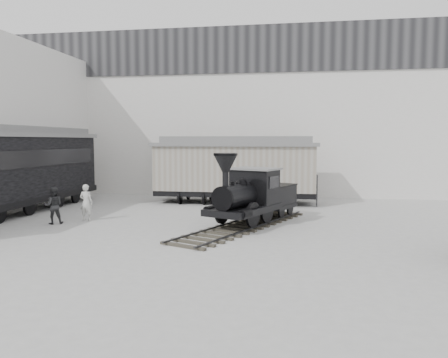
% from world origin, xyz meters
% --- Properties ---
extents(ground, '(90.00, 90.00, 0.00)m').
position_xyz_m(ground, '(0.00, 0.00, 0.00)').
color(ground, '#9E9E9B').
extents(north_wall, '(34.00, 2.51, 11.00)m').
position_xyz_m(north_wall, '(0.00, 14.98, 5.55)').
color(north_wall, silver).
rests_on(north_wall, ground).
extents(west_pavilion, '(7.00, 12.11, 9.00)m').
position_xyz_m(west_pavilion, '(-14.50, 9.96, 4.49)').
color(west_pavilion, silver).
rests_on(west_pavilion, ground).
extents(locomotive, '(5.24, 8.75, 3.08)m').
position_xyz_m(locomotive, '(1.24, 4.06, 1.14)').
color(locomotive, '#3E3A30').
rests_on(locomotive, ground).
extents(boxcar, '(9.54, 3.01, 3.90)m').
position_xyz_m(boxcar, '(-0.34, 10.64, 2.05)').
color(boxcar, black).
rests_on(boxcar, ground).
extents(visitor_a, '(0.62, 0.41, 1.68)m').
position_xyz_m(visitor_a, '(-6.31, 3.88, 0.84)').
color(visitor_a, silver).
rests_on(visitor_a, ground).
extents(visitor_b, '(0.99, 0.92, 1.63)m').
position_xyz_m(visitor_b, '(-7.35, 2.90, 0.82)').
color(visitor_b, '#262728').
rests_on(visitor_b, ground).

